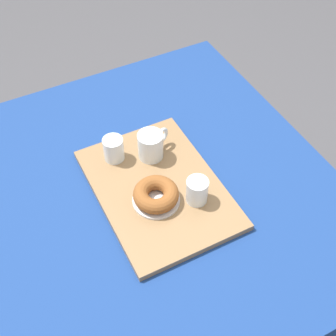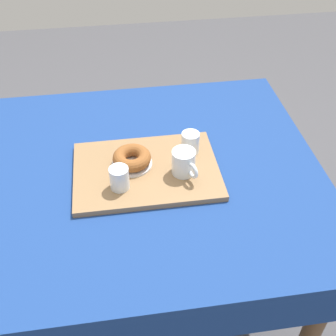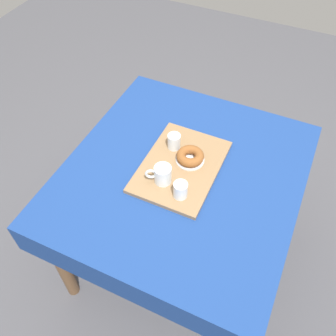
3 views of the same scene
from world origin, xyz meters
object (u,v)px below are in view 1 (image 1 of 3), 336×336
at_px(water_glass_near, 114,150).
at_px(donut_plate_left, 156,200).
at_px(dining_table, 150,208).
at_px(serving_tray, 158,189).
at_px(sugar_donut_left, 156,194).
at_px(water_glass_far, 197,191).
at_px(tea_mug_left, 151,146).

xyz_separation_m(water_glass_near, donut_plate_left, (-0.20, -0.04, -0.03)).
height_order(dining_table, donut_plate_left, donut_plate_left).
xyz_separation_m(serving_tray, water_glass_near, (0.16, 0.07, 0.04)).
height_order(serving_tray, sugar_donut_left, sugar_donut_left).
height_order(dining_table, serving_tray, serving_tray).
height_order(serving_tray, donut_plate_left, donut_plate_left).
distance_m(water_glass_far, sugar_donut_left, 0.11).
bearing_deg(tea_mug_left, water_glass_near, 68.58).
distance_m(serving_tray, donut_plate_left, 0.05).
bearing_deg(dining_table, donut_plate_left, 171.80).
distance_m(donut_plate_left, sugar_donut_left, 0.03).
bearing_deg(water_glass_far, tea_mug_left, 10.44).
xyz_separation_m(serving_tray, sugar_donut_left, (-0.04, 0.03, 0.04)).
relative_size(dining_table, water_glass_far, 15.08).
xyz_separation_m(tea_mug_left, sugar_donut_left, (-0.16, 0.06, -0.01)).
relative_size(dining_table, sugar_donut_left, 9.01).
xyz_separation_m(donut_plate_left, sugar_donut_left, (0.00, 0.00, 0.03)).
distance_m(tea_mug_left, sugar_donut_left, 0.18).
xyz_separation_m(water_glass_near, sugar_donut_left, (-0.20, -0.04, -0.01)).
height_order(serving_tray, water_glass_far, water_glass_far).
relative_size(tea_mug_left, donut_plate_left, 0.84).
bearing_deg(tea_mug_left, serving_tray, 162.60).
distance_m(water_glass_far, donut_plate_left, 0.12).
relative_size(tea_mug_left, water_glass_near, 1.48).
bearing_deg(donut_plate_left, sugar_donut_left, 0.00).
bearing_deg(donut_plate_left, water_glass_near, 11.03).
distance_m(dining_table, serving_tray, 0.11).
xyz_separation_m(water_glass_far, sugar_donut_left, (0.05, 0.10, -0.01)).
bearing_deg(serving_tray, sugar_donut_left, 148.48).
bearing_deg(serving_tray, dining_table, 41.75).
xyz_separation_m(dining_table, water_glass_far, (-0.11, -0.09, 0.15)).
height_order(serving_tray, tea_mug_left, tea_mug_left).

